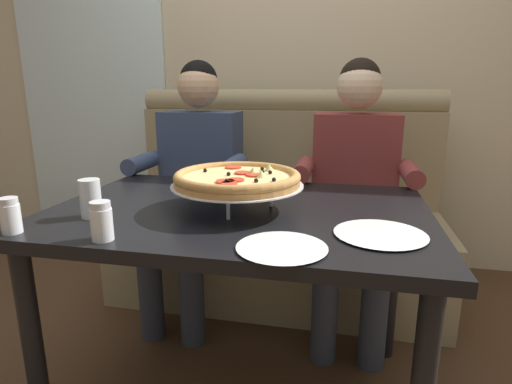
% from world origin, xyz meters
% --- Properties ---
extents(back_wall_with_window, '(6.00, 0.12, 2.80)m').
position_xyz_m(back_wall_with_window, '(0.00, 1.48, 1.40)').
color(back_wall_with_window, beige).
rests_on(back_wall_with_window, ground_plane).
extents(window_panel, '(1.10, 0.02, 2.80)m').
position_xyz_m(window_panel, '(-1.43, 1.40, 1.40)').
color(window_panel, white).
rests_on(window_panel, ground_plane).
extents(booth_bench, '(1.76, 0.78, 1.13)m').
position_xyz_m(booth_bench, '(0.00, 0.91, 0.40)').
color(booth_bench, '#998966').
rests_on(booth_bench, ground_plane).
extents(dining_table, '(1.27, 0.87, 0.74)m').
position_xyz_m(dining_table, '(0.00, 0.00, 0.65)').
color(dining_table, black).
rests_on(dining_table, ground_plane).
extents(diner_left, '(0.54, 0.64, 1.27)m').
position_xyz_m(diner_left, '(-0.40, 0.64, 0.71)').
color(diner_left, '#2D3342').
rests_on(diner_left, ground_plane).
extents(diner_right, '(0.54, 0.64, 1.27)m').
position_xyz_m(diner_right, '(0.40, 0.64, 0.71)').
color(diner_right, '#2D3342').
rests_on(diner_right, ground_plane).
extents(pizza, '(0.44, 0.44, 0.14)m').
position_xyz_m(pizza, '(0.01, -0.02, 0.85)').
color(pizza, silver).
rests_on(pizza, dining_table).
extents(shaker_pepper_flakes, '(0.06, 0.06, 0.11)m').
position_xyz_m(shaker_pepper_flakes, '(-0.28, -0.38, 0.79)').
color(shaker_pepper_flakes, white).
rests_on(shaker_pepper_flakes, dining_table).
extents(shaker_oregano, '(0.05, 0.05, 0.10)m').
position_xyz_m(shaker_oregano, '(-0.56, -0.38, 0.79)').
color(shaker_oregano, white).
rests_on(shaker_oregano, dining_table).
extents(plate_near_left, '(0.23, 0.23, 0.02)m').
position_xyz_m(plate_near_left, '(0.20, -0.34, 0.75)').
color(plate_near_left, white).
rests_on(plate_near_left, dining_table).
extents(plate_near_right, '(0.26, 0.26, 0.02)m').
position_xyz_m(plate_near_right, '(0.45, -0.18, 0.75)').
color(plate_near_right, white).
rests_on(plate_near_right, dining_table).
extents(drinking_glass, '(0.07, 0.07, 0.12)m').
position_xyz_m(drinking_glass, '(-0.43, -0.20, 0.80)').
color(drinking_glass, silver).
rests_on(drinking_glass, dining_table).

